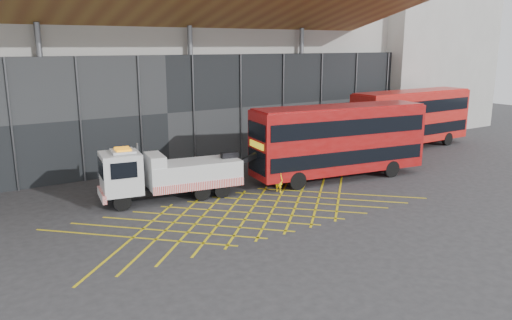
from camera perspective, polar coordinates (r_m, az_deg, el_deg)
ground_plane at (r=25.84m, az=-3.76°, el=-6.65°), size 120.00×120.00×0.00m
road_markings at (r=26.61m, az=-0.75°, el=-6.02°), size 19.96×7.16×0.01m
construction_building at (r=41.95m, az=-14.42°, el=13.03°), size 55.00×23.97×18.00m
east_building at (r=57.58m, az=16.92°, el=13.80°), size 15.00×12.00×20.00m
recovery_truck at (r=28.80m, az=-10.11°, el=-1.60°), size 9.46×3.48×3.28m
bus_towed at (r=33.18m, az=9.45°, el=2.44°), size 12.17×4.52×4.84m
bus_second at (r=44.88m, az=17.33°, el=4.80°), size 12.07×2.93×4.89m
worker at (r=30.09m, az=2.62°, el=-2.26°), size 0.50×0.63×1.52m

